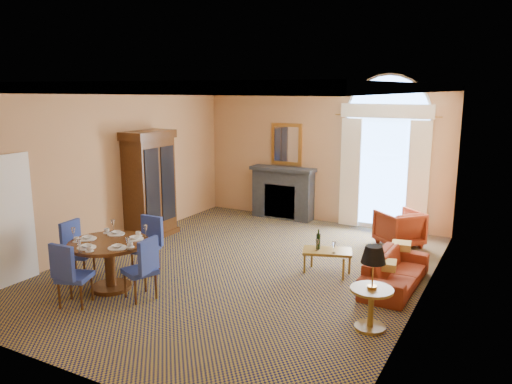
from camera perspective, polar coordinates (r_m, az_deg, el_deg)
The scene contains 12 objects.
ground at distance 8.92m, azimuth -1.55°, elevation -8.79°, with size 7.50×7.50×0.00m, color #14163F.
room_envelope at distance 8.96m, azimuth 0.37°, elevation 7.80°, with size 6.04×7.52×3.45m.
armoire at distance 10.77m, azimuth -12.09°, elevation 0.62°, with size 0.65×1.15×2.27m.
dining_table at distance 8.21m, azimuth -16.41°, elevation -6.78°, with size 1.25×1.25×0.99m.
dining_chair_north at distance 8.84m, azimuth -12.18°, elevation -5.45°, with size 0.54×0.54×0.97m.
dining_chair_south at distance 7.75m, azimuth -20.61°, elevation -8.46°, with size 0.56×0.56×0.97m.
dining_chair_east at distance 7.70m, azimuth -12.68°, elevation -8.11°, with size 0.56×0.56×0.97m.
dining_chair_west at distance 8.89m, azimuth -19.99°, elevation -5.83°, with size 0.55×0.55×0.97m.
sofa at distance 8.38m, azimuth 15.62°, elevation -8.72°, with size 1.79×0.70×0.52m, color maroon.
armchair at distance 10.49m, azimuth 16.05°, elevation -3.98°, with size 0.78×0.80×0.73m, color maroon.
coffee_table at distance 8.68m, azimuth 8.06°, elevation -6.71°, with size 0.93×0.70×0.77m.
side_table at distance 6.76m, azimuth 13.17°, elevation -9.54°, with size 0.57×0.57×1.12m.
Camera 1 is at (4.18, -7.22, 3.14)m, focal length 35.00 mm.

